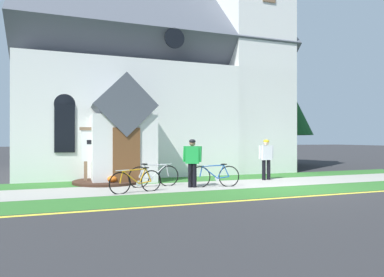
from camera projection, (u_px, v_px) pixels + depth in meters
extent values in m
plane|color=#2B2B2D|center=(237.00, 176.00, 15.07)|extent=(140.00, 140.00, 0.00)
cube|color=#99968E|center=(197.00, 186.00, 11.88)|extent=(32.00, 2.19, 0.01)
cube|color=#2D6628|center=(220.00, 195.00, 10.00)|extent=(32.00, 1.80, 0.01)
cube|color=#2D6628|center=(180.00, 180.00, 13.76)|extent=(24.00, 1.80, 0.01)
cube|color=yellow|center=(236.00, 201.00, 9.01)|extent=(28.00, 0.16, 0.01)
cube|color=white|center=(154.00, 123.00, 18.40)|extent=(12.80, 8.01, 5.10)
cube|color=#4C515B|center=(154.00, 51.00, 18.41)|extent=(13.30, 8.16, 8.16)
cube|color=white|center=(252.00, 65.00, 17.74)|extent=(3.25, 3.25, 11.19)
cube|color=white|center=(123.00, 149.00, 13.10)|extent=(2.40, 1.60, 2.60)
cube|color=#4C515B|center=(124.00, 107.00, 13.10)|extent=(2.40, 1.80, 2.40)
cube|color=brown|center=(127.00, 156.00, 12.32)|extent=(1.00, 0.06, 2.10)
cube|color=black|center=(65.00, 128.00, 13.10)|extent=(0.76, 0.06, 1.90)
cone|color=black|center=(65.00, 104.00, 13.11)|extent=(0.80, 0.06, 0.80)
cylinder|color=black|center=(174.00, 38.00, 14.60)|extent=(0.90, 0.06, 0.90)
cube|color=#7F6047|center=(86.00, 172.00, 12.73)|extent=(0.12, 0.12, 0.83)
cube|color=#7F6047|center=(129.00, 171.00, 13.36)|extent=(0.12, 0.12, 0.83)
cube|color=white|center=(108.00, 146.00, 13.04)|extent=(1.97, 0.18, 1.18)
cube|color=#7F6047|center=(108.00, 129.00, 13.05)|extent=(2.09, 0.23, 0.12)
cube|color=black|center=(108.00, 142.00, 13.00)|extent=(1.58, 0.09, 0.16)
cylinder|color=#382319|center=(108.00, 182.00, 12.80)|extent=(2.64, 2.64, 0.10)
ellipsoid|color=orange|center=(130.00, 176.00, 13.16)|extent=(0.36, 0.36, 0.24)
ellipsoid|color=orange|center=(109.00, 176.00, 13.29)|extent=(0.36, 0.36, 0.24)
ellipsoid|color=#CC338C|center=(98.00, 177.00, 12.69)|extent=(0.36, 0.36, 0.24)
ellipsoid|color=orange|center=(112.00, 179.00, 12.19)|extent=(0.36, 0.36, 0.24)
torus|color=black|center=(151.00, 181.00, 10.69)|extent=(0.69, 0.19, 0.70)
torus|color=black|center=(120.00, 183.00, 10.14)|extent=(0.69, 0.19, 0.70)
cylinder|color=orange|center=(131.00, 177.00, 10.32)|extent=(0.55, 0.16, 0.44)
cylinder|color=orange|center=(134.00, 170.00, 10.39)|extent=(0.76, 0.20, 0.07)
cylinder|color=orange|center=(142.00, 176.00, 10.53)|extent=(0.26, 0.09, 0.47)
cylinder|color=orange|center=(145.00, 182.00, 10.58)|extent=(0.42, 0.13, 0.09)
cylinder|color=orange|center=(148.00, 175.00, 10.64)|extent=(0.22, 0.08, 0.42)
cylinder|color=orange|center=(121.00, 177.00, 10.16)|extent=(0.12, 0.06, 0.37)
ellipsoid|color=black|center=(146.00, 168.00, 10.59)|extent=(0.25, 0.13, 0.05)
cylinder|color=silver|center=(123.00, 170.00, 10.18)|extent=(0.44, 0.12, 0.03)
cylinder|color=silver|center=(139.00, 184.00, 10.47)|extent=(0.18, 0.06, 0.18)
torus|color=black|center=(139.00, 177.00, 11.49)|extent=(0.75, 0.09, 0.75)
torus|color=black|center=(168.00, 176.00, 11.91)|extent=(0.75, 0.09, 0.75)
cylinder|color=#B7B7BC|center=(159.00, 171.00, 11.77)|extent=(0.58, 0.07, 0.49)
cylinder|color=#B7B7BC|center=(155.00, 165.00, 11.73)|extent=(0.79, 0.09, 0.05)
cylinder|color=#B7B7BC|center=(148.00, 172.00, 11.62)|extent=(0.27, 0.05, 0.49)
cylinder|color=#B7B7BC|center=(145.00, 178.00, 11.58)|extent=(0.43, 0.06, 0.09)
cylinder|color=#B7B7BC|center=(142.00, 171.00, 11.53)|extent=(0.23, 0.05, 0.44)
cylinder|color=#B7B7BC|center=(167.00, 170.00, 11.90)|extent=(0.12, 0.04, 0.41)
ellipsoid|color=black|center=(144.00, 164.00, 11.57)|extent=(0.24, 0.10, 0.05)
cylinder|color=silver|center=(166.00, 164.00, 11.88)|extent=(0.44, 0.06, 0.03)
cylinder|color=silver|center=(151.00, 178.00, 11.66)|extent=(0.18, 0.03, 0.18)
torus|color=black|center=(229.00, 177.00, 11.74)|extent=(0.75, 0.15, 0.75)
torus|color=black|center=(200.00, 177.00, 11.55)|extent=(0.75, 0.15, 0.75)
cylinder|color=#194CA5|center=(210.00, 172.00, 11.62)|extent=(0.56, 0.12, 0.45)
cylinder|color=#194CA5|center=(213.00, 166.00, 11.64)|extent=(0.77, 0.15, 0.07)
cylinder|color=#194CA5|center=(221.00, 172.00, 11.69)|extent=(0.26, 0.07, 0.47)
cylinder|color=#194CA5|center=(223.00, 177.00, 11.71)|extent=(0.42, 0.10, 0.09)
cylinder|color=#194CA5|center=(226.00, 171.00, 11.73)|extent=(0.22, 0.07, 0.42)
cylinder|color=#194CA5|center=(201.00, 172.00, 11.56)|extent=(0.12, 0.05, 0.38)
ellipsoid|color=black|center=(224.00, 164.00, 11.71)|extent=(0.25, 0.12, 0.05)
cylinder|color=silver|center=(202.00, 166.00, 11.57)|extent=(0.44, 0.09, 0.03)
cylinder|color=silver|center=(217.00, 178.00, 11.67)|extent=(0.18, 0.05, 0.18)
cylinder|color=black|center=(264.00, 170.00, 13.63)|extent=(0.15, 0.15, 0.82)
cylinder|color=black|center=(269.00, 170.00, 13.73)|extent=(0.15, 0.15, 0.82)
cube|color=silver|center=(266.00, 153.00, 13.68)|extent=(0.48, 0.24, 0.60)
sphere|color=beige|center=(266.00, 143.00, 13.68)|extent=(0.21, 0.21, 0.21)
ellipsoid|color=gold|center=(266.00, 141.00, 13.68)|extent=(0.25, 0.28, 0.15)
cylinder|color=silver|center=(260.00, 152.00, 13.60)|extent=(0.09, 0.11, 0.54)
cylinder|color=silver|center=(272.00, 152.00, 13.76)|extent=(0.09, 0.11, 0.54)
cylinder|color=black|center=(194.00, 176.00, 11.53)|extent=(0.15, 0.15, 0.83)
cylinder|color=black|center=(190.00, 176.00, 11.55)|extent=(0.15, 0.15, 0.83)
cube|color=green|center=(192.00, 155.00, 11.54)|extent=(0.51, 0.39, 0.60)
sphere|color=#936B51|center=(192.00, 143.00, 11.54)|extent=(0.21, 0.21, 0.21)
ellipsoid|color=black|center=(192.00, 141.00, 11.54)|extent=(0.32, 0.34, 0.15)
cylinder|color=green|center=(200.00, 154.00, 11.47)|extent=(0.09, 0.13, 0.55)
cylinder|color=green|center=(184.00, 154.00, 11.62)|extent=(0.09, 0.17, 0.55)
cylinder|color=#3D2D1E|center=(278.00, 150.00, 21.59)|extent=(0.27, 0.27, 1.94)
cone|color=#14471E|center=(278.00, 99.00, 21.59)|extent=(4.34, 4.34, 4.61)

